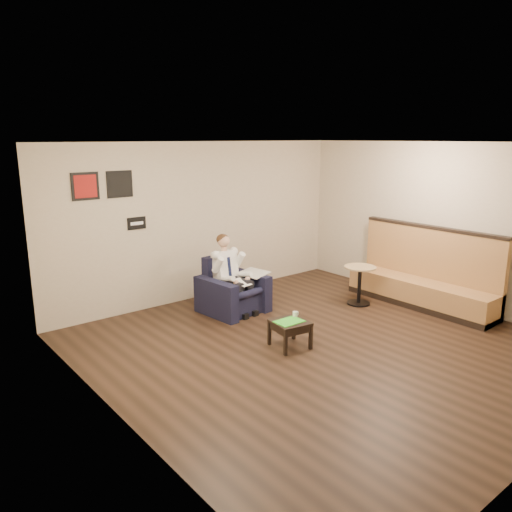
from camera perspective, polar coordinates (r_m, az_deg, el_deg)
ground at (r=7.21m, az=7.63°, el=-10.14°), size 6.00×6.00×0.00m
wall_back at (r=9.04m, az=-6.07°, el=4.01°), size 6.00×0.02×2.80m
wall_left at (r=5.07m, az=-15.83°, el=-3.97°), size 0.02×6.00×2.80m
wall_right at (r=9.18m, az=20.90°, el=3.33°), size 0.02×6.00×2.80m
ceiling at (r=6.62m, az=8.40°, el=12.68°), size 6.00×6.00×0.02m
seating_sign at (r=8.39m, az=-13.49°, el=3.66°), size 0.32×0.02×0.20m
art_print_left at (r=7.99m, az=-18.94°, el=7.55°), size 0.42×0.03×0.42m
art_print_right at (r=8.20m, az=-15.32°, el=7.93°), size 0.42×0.03×0.42m
armchair at (r=8.35m, az=-2.64°, el=-3.40°), size 1.02×1.02×0.91m
seated_man at (r=8.22m, az=-2.10°, el=-2.45°), size 0.67×0.94×1.24m
lap_papers at (r=8.17m, az=-1.63°, el=-3.02°), size 0.25×0.33×0.01m
newspaper at (r=8.49m, az=-0.30°, el=-1.96°), size 0.46×0.54×0.01m
side_table at (r=7.06m, az=3.89°, el=-8.89°), size 0.54×0.54×0.38m
green_folder at (r=6.97m, az=3.81°, el=-7.48°), size 0.39×0.28×0.01m
coffee_mug at (r=7.14m, az=4.49°, el=-6.65°), size 0.08×0.08×0.08m
smartphone at (r=7.12m, az=3.59°, el=-7.01°), size 0.13×0.10×0.01m
banquette at (r=9.05m, az=18.44°, el=-1.28°), size 0.63×2.65×1.36m
cafe_table at (r=8.93m, az=11.72°, el=-3.30°), size 0.68×0.68×0.68m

